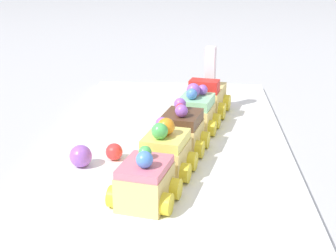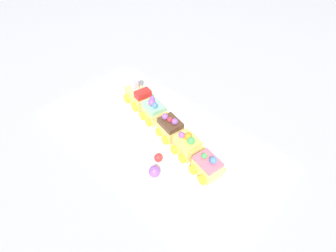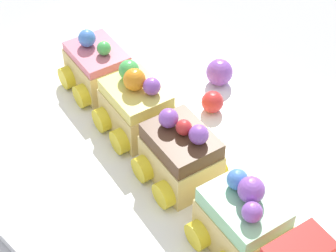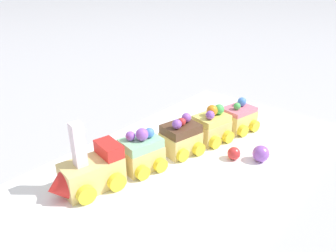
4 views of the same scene
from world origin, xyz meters
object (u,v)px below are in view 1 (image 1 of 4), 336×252
cake_car_mint (196,113)px  cake_car_lemon (166,153)px  cake_car_chocolate (182,132)px  cake_train_locomotive (208,97)px  cake_car_strawberry (145,183)px  gumball_purple (81,156)px  gumball_red (114,152)px

cake_car_mint → cake_car_lemon: size_ratio=1.00×
cake_car_chocolate → cake_train_locomotive: bearing=-0.0°
cake_train_locomotive → cake_car_strawberry: 0.35m
cake_car_mint → cake_car_strawberry: cake_car_mint is taller
cake_car_chocolate → cake_car_lemon: size_ratio=1.00×
cake_car_lemon → gumball_purple: 0.12m
cake_car_lemon → cake_car_strawberry: size_ratio=1.00×
cake_car_mint → cake_car_strawberry: size_ratio=1.00×
cake_car_chocolate → cake_car_mint: bearing=0.0°
cake_train_locomotive → gumball_purple: size_ratio=4.15×
cake_car_mint → cake_car_strawberry: 0.25m
cake_train_locomotive → cake_car_chocolate: bearing=180.0°
cake_car_mint → gumball_red: size_ratio=3.50×
cake_car_lemon → gumball_red: cake_car_lemon is taller
cake_car_strawberry → gumball_purple: cake_car_strawberry is taller
cake_car_mint → gumball_red: 0.17m
cake_car_strawberry → gumball_purple: 0.13m
cake_car_mint → gumball_purple: cake_car_mint is taller
cake_car_chocolate → cake_car_strawberry: cake_car_chocolate is taller
cake_car_lemon → gumball_purple: cake_car_lemon is taller
cake_car_mint → cake_car_lemon: (-0.16, 0.04, -0.00)m
cake_train_locomotive → cake_car_strawberry: bearing=-180.0°
gumball_purple → cake_car_chocolate: bearing=-63.1°
gumball_red → cake_train_locomotive: bearing=-30.1°
cake_car_lemon → cake_car_strawberry: cake_car_lemon is taller
cake_car_lemon → gumball_purple: bearing=96.2°
gumball_red → gumball_purple: gumball_purple is taller
cake_car_strawberry → gumball_purple: size_ratio=2.76×
cake_train_locomotive → gumball_red: cake_train_locomotive is taller
gumball_purple → gumball_red: bearing=-57.6°
cake_car_chocolate → cake_car_lemon: same height
cake_car_strawberry → cake_car_chocolate: bearing=0.1°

